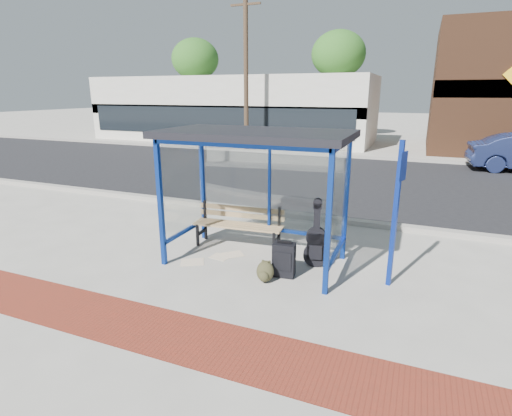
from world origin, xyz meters
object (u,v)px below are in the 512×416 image
at_px(bench, 239,223).
at_px(guitar_bag, 316,243).
at_px(suitcase, 284,260).
at_px(backpack, 265,272).

bearing_deg(bench, guitar_bag, -17.92).
relative_size(bench, suitcase, 2.85).
bearing_deg(backpack, guitar_bag, 47.35).
bearing_deg(backpack, bench, 120.57).
bearing_deg(guitar_bag, suitcase, -135.78).
relative_size(bench, guitar_bag, 1.55).
bearing_deg(suitcase, backpack, -132.10).
distance_m(bench, backpack, 1.74).
height_order(guitar_bag, backpack, guitar_bag).
relative_size(bench, backpack, 5.23).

